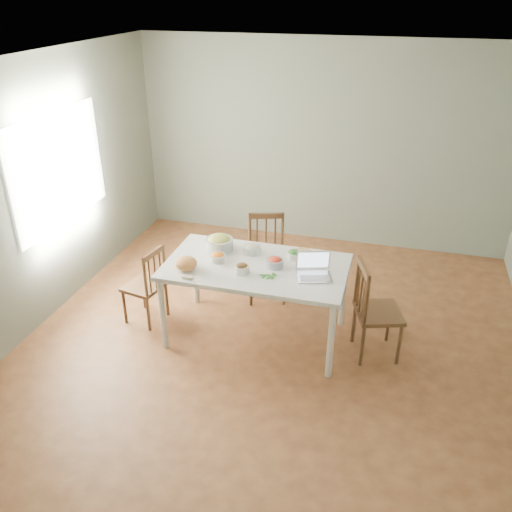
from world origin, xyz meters
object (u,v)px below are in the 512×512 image
(dining_table, at_px, (256,301))
(laptop, at_px, (315,267))
(chair_right, at_px, (379,310))
(bowl_squash, at_px, (219,242))
(chair_far, at_px, (267,260))
(bread_boule, at_px, (186,263))
(chair_left, at_px, (144,284))

(dining_table, xyz_separation_m, laptop, (0.59, -0.09, 0.53))
(chair_right, xyz_separation_m, bowl_squash, (-1.66, 0.18, 0.42))
(chair_right, xyz_separation_m, laptop, (-0.62, -0.13, 0.45))
(chair_far, height_order, laptop, laptop)
(chair_far, height_order, bread_boule, chair_far)
(dining_table, distance_m, chair_right, 1.21)
(laptop, bearing_deg, bread_boule, 170.96)
(chair_far, bearing_deg, chair_left, -162.91)
(chair_far, relative_size, laptop, 3.06)
(dining_table, bearing_deg, bowl_squash, 154.04)
(dining_table, height_order, bread_boule, bread_boule)
(dining_table, height_order, chair_far, chair_far)
(bread_boule, height_order, laptop, laptop)
(dining_table, relative_size, chair_far, 1.81)
(dining_table, height_order, chair_right, chair_right)
(chair_right, relative_size, bowl_squash, 3.48)
(bowl_squash, bearing_deg, chair_right, -6.26)
(chair_left, bearing_deg, laptop, 99.10)
(chair_left, bearing_deg, dining_table, 102.42)
(dining_table, height_order, chair_left, chair_left)
(chair_right, bearing_deg, chair_left, 73.19)
(chair_left, distance_m, chair_right, 2.43)
(chair_left, distance_m, bowl_squash, 0.94)
(dining_table, bearing_deg, laptop, -8.67)
(chair_far, distance_m, chair_left, 1.39)
(dining_table, xyz_separation_m, chair_left, (-1.22, -0.03, 0.02))
(chair_left, height_order, bowl_squash, bowl_squash)
(bowl_squash, bearing_deg, dining_table, -25.96)
(chair_left, distance_m, bread_boule, 0.80)
(bowl_squash, bearing_deg, chair_left, -161.93)
(chair_far, height_order, bowl_squash, bowl_squash)
(chair_right, height_order, bread_boule, chair_right)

